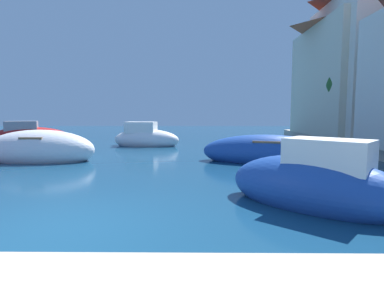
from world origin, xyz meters
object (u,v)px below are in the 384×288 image
object	(u,v)px
moored_boat_2	(146,138)
moored_boat_4	(40,150)
moored_boat_0	(267,152)
quayside_tree	(354,85)
moored_boat_1	(28,137)
moored_boat_5	(314,185)
waterfront_building_annex	(373,61)
waterfront_building_far	(359,72)

from	to	relation	value
moored_boat_2	moored_boat_4	bearing A→B (deg)	-111.06
moored_boat_0	quayside_tree	xyz separation A→B (m)	(6.08, 5.58, 3.13)
moored_boat_1	moored_boat_5	bearing A→B (deg)	-65.18
waterfront_building_annex	waterfront_building_far	distance (m)	1.64
moored_boat_2	waterfront_building_annex	bearing A→B (deg)	12.05
moored_boat_4	waterfront_building_annex	bearing A→B (deg)	20.66
moored_boat_4	moored_boat_0	bearing A→B (deg)	-2.10
waterfront_building_far	moored_boat_2	bearing A→B (deg)	-170.46
moored_boat_1	waterfront_building_far	xyz separation A→B (m)	(21.07, 1.40, 4.16)
moored_boat_2	moored_boat_4	world-z (taller)	moored_boat_2
moored_boat_0	moored_boat_1	xyz separation A→B (m)	(-13.32, 7.04, 0.05)
moored_boat_5	quayside_tree	distance (m)	13.54
moored_boat_1	moored_boat_4	bearing A→B (deg)	-79.32
moored_boat_0	moored_boat_1	world-z (taller)	moored_boat_1
moored_boat_5	waterfront_building_annex	world-z (taller)	waterfront_building_annex
quayside_tree	moored_boat_5	bearing A→B (deg)	-119.07
moored_boat_2	waterfront_building_far	world-z (taller)	waterfront_building_far
moored_boat_1	moored_boat_2	world-z (taller)	moored_boat_1
moored_boat_1	waterfront_building_annex	world-z (taller)	waterfront_building_annex
moored_boat_4	quayside_tree	distance (m)	16.53
moored_boat_4	quayside_tree	bearing A→B (deg)	18.61
waterfront_building_annex	moored_boat_1	bearing A→B (deg)	179.47
moored_boat_4	moored_boat_5	world-z (taller)	moored_boat_5
waterfront_building_annex	quayside_tree	size ratio (longest dim) A/B	1.98
moored_boat_2	moored_boat_5	bearing A→B (deg)	-56.44
moored_boat_1	waterfront_building_annex	bearing A→B (deg)	-20.71
waterfront_building_annex	quayside_tree	world-z (taller)	waterfront_building_annex
moored_boat_0	moored_boat_4	world-z (taller)	moored_boat_4
moored_boat_5	waterfront_building_far	distance (m)	17.01
moored_boat_5	moored_boat_2	bearing A→B (deg)	-24.44
moored_boat_0	quayside_tree	bearing A→B (deg)	-122.16
moored_boat_4	waterfront_building_annex	world-z (taller)	waterfront_building_annex
moored_boat_2	waterfront_building_annex	xyz separation A→B (m)	(13.58, 0.69, 4.56)
moored_boat_4	waterfront_building_far	world-z (taller)	waterfront_building_far
moored_boat_5	waterfront_building_far	world-z (taller)	waterfront_building_far
moored_boat_4	moored_boat_5	bearing A→B (deg)	-35.30
waterfront_building_annex	moored_boat_0	bearing A→B (deg)	-138.54
moored_boat_2	waterfront_building_far	bearing A→B (deg)	18.67
moored_boat_0	waterfront_building_annex	size ratio (longest dim) A/B	0.61
moored_boat_2	quayside_tree	distance (m)	12.31
moored_boat_4	moored_boat_5	size ratio (longest dim) A/B	1.16
waterfront_building_annex	waterfront_building_far	bearing A→B (deg)	90.00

